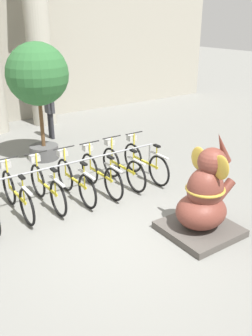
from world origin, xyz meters
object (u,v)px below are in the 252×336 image
at_px(bicycle_5, 100,173).
at_px(elephant_statue, 204,200).
at_px(bicycle_2, 17,194).
at_px(bicycle_6, 122,166).
at_px(bicycle_7, 145,161).
at_px(potted_tree, 38,79).
at_px(bicycle_3, 47,186).
at_px(person_pedestrian, 49,107).
at_px(bicycle_4, 75,180).

height_order(bicycle_5, elephant_statue, elephant_statue).
bearing_deg(bicycle_2, bicycle_6, -0.33).
bearing_deg(bicycle_6, bicycle_7, -2.93).
height_order(bicycle_5, potted_tree, potted_tree).
relative_size(bicycle_2, bicycle_6, 1.00).
bearing_deg(bicycle_3, potted_tree, 68.25).
height_order(bicycle_2, person_pedestrian, person_pedestrian).
bearing_deg(bicycle_5, potted_tree, 94.85).
height_order(bicycle_4, bicycle_5, same).
height_order(bicycle_5, bicycle_7, same).
relative_size(bicycle_6, person_pedestrian, 1.04).
bearing_deg(bicycle_5, bicycle_3, 177.82).
height_order(bicycle_2, potted_tree, potted_tree).
bearing_deg(bicycle_4, person_pedestrian, 72.53).
bearing_deg(bicycle_2, bicycle_7, -0.85).
distance_m(bicycle_2, bicycle_7, 3.05).
xyz_separation_m(bicycle_4, potted_tree, (0.39, 2.55, 1.70)).
height_order(bicycle_3, person_pedestrian, person_pedestrian).
bearing_deg(bicycle_4, bicycle_3, 176.31).
bearing_deg(bicycle_5, person_pedestrian, 80.63).
bearing_deg(bicycle_4, bicycle_7, 0.38).
bearing_deg(bicycle_5, elephant_statue, -75.57).
relative_size(bicycle_2, bicycle_7, 1.00).
bearing_deg(bicycle_3, bicycle_4, -3.69).
distance_m(bicycle_4, potted_tree, 3.09).
relative_size(bicycle_4, elephant_statue, 0.94).
relative_size(bicycle_4, bicycle_6, 1.00).
bearing_deg(bicycle_6, bicycle_3, -179.87).
distance_m(bicycle_7, elephant_statue, 2.55).
relative_size(bicycle_2, person_pedestrian, 1.04).
relative_size(bicycle_2, bicycle_3, 1.00).
bearing_deg(bicycle_7, bicycle_2, 179.15).
distance_m(bicycle_2, person_pedestrian, 4.77).
bearing_deg(elephant_statue, bicycle_3, 126.54).
relative_size(bicycle_3, bicycle_5, 1.00).
bearing_deg(bicycle_3, bicycle_5, -2.18).
xyz_separation_m(bicycle_3, bicycle_7, (2.44, -0.03, 0.00)).
height_order(bicycle_3, potted_tree, potted_tree).
distance_m(bicycle_4, bicycle_5, 0.61).
distance_m(elephant_statue, person_pedestrian, 6.55).
bearing_deg(potted_tree, bicycle_2, -122.88).
height_order(bicycle_4, elephant_statue, elephant_statue).
xyz_separation_m(bicycle_7, elephant_statue, (-0.59, -2.47, 0.20)).
relative_size(bicycle_7, potted_tree, 0.57).
distance_m(bicycle_2, bicycle_3, 0.61).
height_order(bicycle_3, elephant_statue, elephant_statue).
distance_m(bicycle_2, potted_tree, 3.42).
distance_m(person_pedestrian, potted_tree, 2.10).
distance_m(bicycle_6, person_pedestrian, 4.08).
distance_m(bicycle_2, bicycle_4, 1.22).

